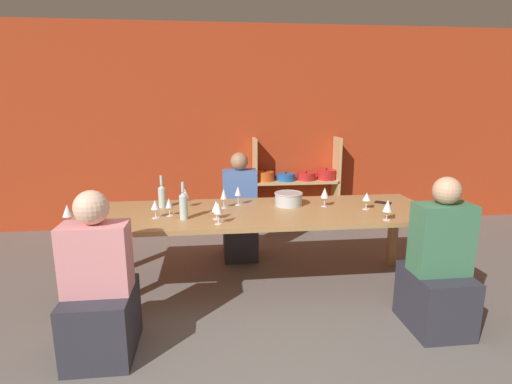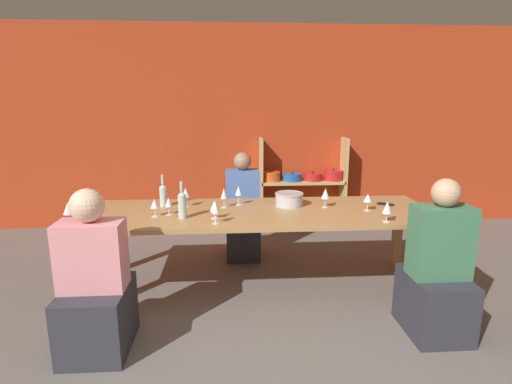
{
  "view_description": "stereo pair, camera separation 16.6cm",
  "coord_description": "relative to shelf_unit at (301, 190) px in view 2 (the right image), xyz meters",
  "views": [
    {
      "loc": [
        -0.28,
        -1.65,
        1.71
      ],
      "look_at": [
        0.13,
        1.87,
        0.91
      ],
      "focal_mm": 28.0,
      "sensor_mm": 36.0,
      "label": 1
    },
    {
      "loc": [
        -0.11,
        -1.66,
        1.71
      ],
      "look_at": [
        0.13,
        1.87,
        0.91
      ],
      "focal_mm": 28.0,
      "sensor_mm": 36.0,
      "label": 2
    }
  ],
  "objects": [
    {
      "name": "person_far_a",
      "position": [
        -0.84,
        -1.04,
        -0.08
      ],
      "size": [
        0.37,
        0.46,
        1.18
      ],
      "rotation": [
        0.0,
        0.0,
        3.14
      ],
      "color": "#2D2D38",
      "rests_on": "ground_plane"
    },
    {
      "name": "wine_glass_red_c",
      "position": [
        -1.51,
        -1.93,
        0.34
      ],
      "size": [
        0.07,
        0.07,
        0.15
      ],
      "color": "white",
      "rests_on": "dining_table"
    },
    {
      "name": "wine_glass_white_d",
      "position": [
        -2.25,
        -2.19,
        0.37
      ],
      "size": [
        0.08,
        0.08,
        0.19
      ],
      "color": "white",
      "rests_on": "dining_table"
    },
    {
      "name": "wall_back_red",
      "position": [
        -0.87,
        0.2,
        0.83
      ],
      "size": [
        8.8,
        0.06,
        2.7
      ],
      "color": "#B23819",
      "rests_on": "ground_plane"
    },
    {
      "name": "shelf_unit",
      "position": [
        0.0,
        0.0,
        0.0
      ],
      "size": [
        1.17,
        0.3,
        1.23
      ],
      "color": "tan",
      "rests_on": "ground_plane"
    },
    {
      "name": "dining_table",
      "position": [
        -0.74,
        -1.86,
        0.17
      ],
      "size": [
        3.15,
        0.98,
        0.76
      ],
      "color": "#AD7F4C",
      "rests_on": "ground_plane"
    },
    {
      "name": "mixing_bowl",
      "position": [
        -0.43,
        -1.7,
        0.3
      ],
      "size": [
        0.27,
        0.27,
        0.12
      ],
      "color": "#B7BABC",
      "rests_on": "dining_table"
    },
    {
      "name": "wine_bottle_green",
      "position": [
        -1.38,
        -2.05,
        0.36
      ],
      "size": [
        0.07,
        0.07,
        0.31
      ],
      "color": "#B2C6C1",
      "rests_on": "dining_table"
    },
    {
      "name": "cell_phone",
      "position": [
        0.49,
        -1.73,
        0.24
      ],
      "size": [
        0.16,
        0.14,
        0.01
      ],
      "color": "black",
      "rests_on": "dining_table"
    },
    {
      "name": "person_near_b",
      "position": [
        0.54,
        -2.66,
        -0.09
      ],
      "size": [
        0.41,
        0.52,
        1.19
      ],
      "color": "#2D2D38",
      "rests_on": "ground_plane"
    },
    {
      "name": "wine_glass_empty_a",
      "position": [
        -0.1,
        -1.78,
        0.36
      ],
      "size": [
        0.08,
        0.08,
        0.18
      ],
      "color": "white",
      "rests_on": "dining_table"
    },
    {
      "name": "wine_bottle_dark",
      "position": [
        -1.6,
        -1.65,
        0.35
      ],
      "size": [
        0.07,
        0.07,
        0.3
      ],
      "color": "#B2C6C1",
      "rests_on": "dining_table"
    },
    {
      "name": "wine_glass_red_d",
      "position": [
        -1.39,
        -1.67,
        0.37
      ],
      "size": [
        0.08,
        0.08,
        0.18
      ],
      "color": "white",
      "rests_on": "dining_table"
    },
    {
      "name": "wine_glass_white_b",
      "position": [
        -1.11,
        -2.07,
        0.34
      ],
      "size": [
        0.08,
        0.08,
        0.16
      ],
      "color": "white",
      "rests_on": "dining_table"
    },
    {
      "name": "wine_glass_red_b",
      "position": [
        0.25,
        -1.92,
        0.35
      ],
      "size": [
        0.08,
        0.08,
        0.15
      ],
      "color": "white",
      "rests_on": "dining_table"
    },
    {
      "name": "wine_glass_white_e",
      "position": [
        -1.62,
        -1.98,
        0.35
      ],
      "size": [
        0.07,
        0.07,
        0.15
      ],
      "color": "white",
      "rests_on": "dining_table"
    },
    {
      "name": "person_near_a",
      "position": [
        -1.92,
        -2.7,
        -0.1
      ],
      "size": [
        0.43,
        0.54,
        1.16
      ],
      "color": "#2D2D38",
      "rests_on": "ground_plane"
    },
    {
      "name": "wine_glass_red_a",
      "position": [
        -1.1,
        -2.21,
        0.36
      ],
      "size": [
        0.07,
        0.07,
        0.18
      ],
      "color": "white",
      "rests_on": "dining_table"
    },
    {
      "name": "wine_glass_white_c",
      "position": [
        -0.9,
        -1.63,
        0.37
      ],
      "size": [
        0.07,
        0.07,
        0.18
      ],
      "color": "white",
      "rests_on": "dining_table"
    },
    {
      "name": "wine_glass_empty_b",
      "position": [
        0.29,
        -2.26,
        0.36
      ],
      "size": [
        0.08,
        0.08,
        0.17
      ],
      "color": "white",
      "rests_on": "dining_table"
    },
    {
      "name": "wine_glass_white_a",
      "position": [
        -1.03,
        -1.72,
        0.36
      ],
      "size": [
        0.06,
        0.06,
        0.18
      ],
      "color": "white",
      "rests_on": "dining_table"
    }
  ]
}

